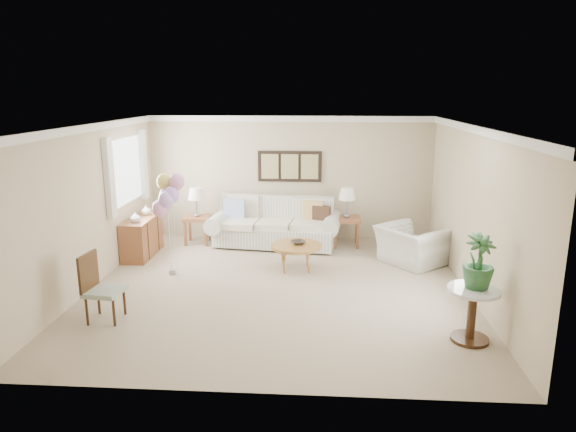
% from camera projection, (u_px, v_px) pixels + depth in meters
% --- Properties ---
extents(ground_plane, '(6.00, 6.00, 0.00)m').
position_uv_depth(ground_plane, '(278.00, 287.00, 8.31)').
color(ground_plane, tan).
extents(room_shell, '(6.04, 6.04, 2.60)m').
position_uv_depth(room_shell, '(271.00, 188.00, 8.02)').
color(room_shell, '#C1AF8D').
rests_on(room_shell, ground).
extents(wall_art_triptych, '(1.35, 0.06, 0.65)m').
position_uv_depth(wall_art_triptych, '(290.00, 166.00, 10.82)').
color(wall_art_triptych, black).
rests_on(wall_art_triptych, ground).
extents(sofa, '(2.77, 1.28, 0.98)m').
position_uv_depth(sofa, '(276.00, 227.00, 10.53)').
color(sofa, silver).
rests_on(sofa, ground).
extents(end_table_left, '(0.53, 0.48, 0.58)m').
position_uv_depth(end_table_left, '(197.00, 221.00, 10.62)').
color(end_table_left, '#905C39').
rests_on(end_table_left, ground).
extents(end_table_right, '(0.56, 0.51, 0.61)m').
position_uv_depth(end_table_right, '(346.00, 222.00, 10.44)').
color(end_table_right, '#905C39').
rests_on(end_table_right, ground).
extents(lamp_left, '(0.34, 0.34, 0.60)m').
position_uv_depth(lamp_left, '(196.00, 195.00, 10.49)').
color(lamp_left, gray).
rests_on(lamp_left, end_table_left).
extents(lamp_right, '(0.35, 0.35, 0.61)m').
position_uv_depth(lamp_right, '(347.00, 195.00, 10.30)').
color(lamp_right, gray).
rests_on(lamp_right, end_table_right).
extents(coffee_table, '(0.91, 0.91, 0.46)m').
position_uv_depth(coffee_table, '(296.00, 247.00, 9.07)').
color(coffee_table, '#AA7E38').
rests_on(coffee_table, ground).
extents(decor_bowl, '(0.33, 0.33, 0.06)m').
position_uv_depth(decor_bowl, '(298.00, 243.00, 9.08)').
color(decor_bowl, '#2C251C').
rests_on(decor_bowl, coffee_table).
extents(armchair, '(1.40, 1.42, 0.70)m').
position_uv_depth(armchair, '(410.00, 245.00, 9.38)').
color(armchair, silver).
rests_on(armchair, ground).
extents(side_table, '(0.65, 0.65, 0.71)m').
position_uv_depth(side_table, '(473.00, 301.00, 6.42)').
color(side_table, silver).
rests_on(side_table, ground).
extents(potted_plant, '(0.51, 0.51, 0.69)m').
position_uv_depth(potted_plant, '(479.00, 261.00, 6.32)').
color(potted_plant, '#1D4C25').
rests_on(potted_plant, side_table).
extents(accent_chair, '(0.52, 0.52, 0.96)m').
position_uv_depth(accent_chair, '(99.00, 286.00, 7.03)').
color(accent_chair, '#92A18E').
rests_on(accent_chair, ground).
extents(credenza, '(0.46, 1.20, 0.74)m').
position_uv_depth(credenza, '(142.00, 237.00, 9.86)').
color(credenza, '#905C39').
rests_on(credenza, ground).
extents(vase_white, '(0.19, 0.19, 0.20)m').
position_uv_depth(vase_white, '(135.00, 217.00, 9.44)').
color(vase_white, silver).
rests_on(vase_white, credenza).
extents(vase_sage, '(0.22, 0.22, 0.19)m').
position_uv_depth(vase_sage, '(146.00, 210.00, 10.01)').
color(vase_sage, beige).
rests_on(vase_sage, credenza).
extents(balloon_cluster, '(0.53, 0.44, 1.77)m').
position_uv_depth(balloon_cluster, '(168.00, 194.00, 8.59)').
color(balloon_cluster, gray).
rests_on(balloon_cluster, ground).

